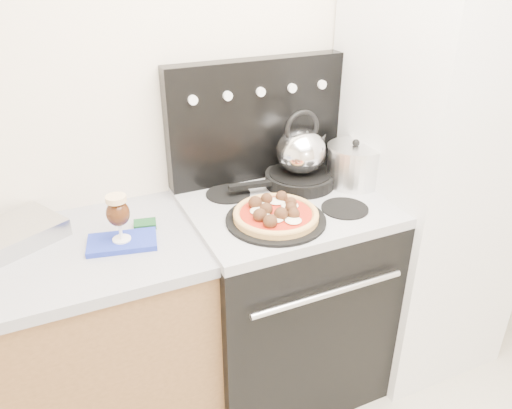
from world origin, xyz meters
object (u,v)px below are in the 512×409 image
skillet (300,179)px  stock_pot (354,166)px  pizza (276,213)px  tea_kettle (301,148)px  base_cabinet (6,377)px  fridge (430,168)px  oven_mitt (122,242)px  pizza_pan (276,220)px  stove_body (282,299)px  beer_glass (119,218)px

skillet → stock_pot: bearing=-21.8°
pizza → tea_kettle: size_ratio=1.38×
base_cabinet → fridge: bearing=-1.6°
oven_mitt → pizza_pan: bearing=-10.7°
stove_body → stock_pot: size_ratio=4.01×
beer_glass → pizza: 0.55m
base_cabinet → stove_body: bearing=-1.3°
stock_pot → base_cabinet: bearing=-179.7°
tea_kettle → skillet: bearing=0.0°
beer_glass → pizza: bearing=-10.7°
fridge → tea_kettle: fridge is taller
pizza_pan → skillet: skillet is taller
fridge → oven_mitt: fridge is taller
pizza_pan → skillet: bearing=46.1°
base_cabinet → stove_body: (1.10, -0.02, 0.01)m
pizza_pan → pizza: size_ratio=1.19×
fridge → skillet: bearing=166.2°
fridge → tea_kettle: (-0.57, 0.14, 0.13)m
fridge → tea_kettle: size_ratio=8.45×
stove_body → skillet: (0.13, 0.11, 0.51)m
oven_mitt → skillet: 0.78m
beer_glass → pizza_pan: 0.55m
pizza_pan → stock_pot: bearing=19.7°
oven_mitt → tea_kettle: (0.77, 0.14, 0.17)m
fridge → oven_mitt: size_ratio=8.18×
oven_mitt → tea_kettle: bearing=10.2°
fridge → base_cabinet: bearing=178.4°
beer_glass → skillet: 0.78m
stove_body → fridge: size_ratio=0.46×
pizza → skillet: (0.23, 0.24, -0.01)m
tea_kettle → pizza: bearing=-148.4°
stove_body → pizza: (-0.10, -0.12, 0.51)m
stove_body → tea_kettle: (0.13, 0.11, 0.64)m
tea_kettle → base_cabinet: bearing=169.7°
base_cabinet → pizza: bearing=-8.5°
stove_body → tea_kettle: tea_kettle is taller
fridge → pizza_pan: (-0.80, -0.10, -0.02)m
oven_mitt → stock_pot: (0.97, 0.06, 0.09)m
beer_glass → tea_kettle: bearing=10.2°
oven_mitt → base_cabinet: bearing=174.1°
stove_body → fridge: (0.70, -0.03, 0.51)m
pizza → stock_pot: bearing=19.7°
base_cabinet → tea_kettle: bearing=4.2°
stove_body → beer_glass: size_ratio=5.15×
base_cabinet → fridge: 1.88m
skillet → stock_pot: (0.21, -0.08, 0.05)m
fridge → tea_kettle: 0.60m
fridge → beer_glass: (-1.34, 0.00, 0.06)m
pizza → skillet: bearing=46.1°
oven_mitt → skillet: skillet is taller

